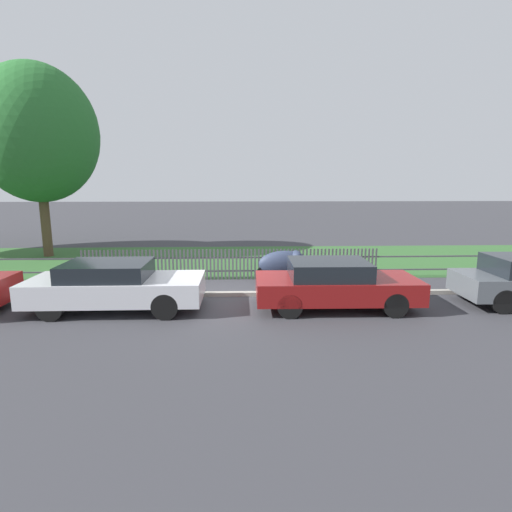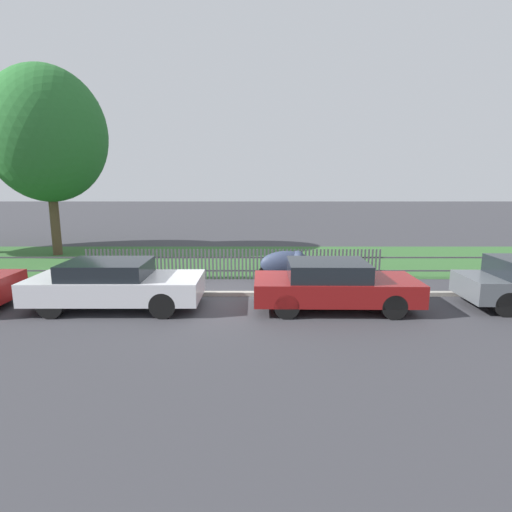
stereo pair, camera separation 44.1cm
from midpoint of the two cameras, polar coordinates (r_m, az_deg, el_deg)
ground_plane at (r=12.06m, az=-2.89°, el=-5.81°), size 120.00×120.00×0.00m
kerb_stone at (r=12.14m, az=-2.87°, el=-5.41°), size 43.99×0.20×0.12m
grass_strip at (r=17.67m, az=-2.00°, el=-0.53°), size 43.99×7.20×0.01m
park_fence at (r=14.05m, az=-2.48°, el=-1.18°), size 43.99×0.05×1.08m
parked_car_navy_estate at (r=11.35m, az=-18.60°, el=-3.78°), size 4.55×1.82×1.31m
parked_car_red_compact at (r=10.97m, az=11.97°, el=-3.99°), size 4.35×1.88×1.31m
covered_motorcycle at (r=13.50m, az=5.29°, el=-1.11°), size 1.92×0.73×1.12m
tree_behind_motorcycle at (r=20.82m, az=-27.25°, el=15.12°), size 5.21×5.21×8.48m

